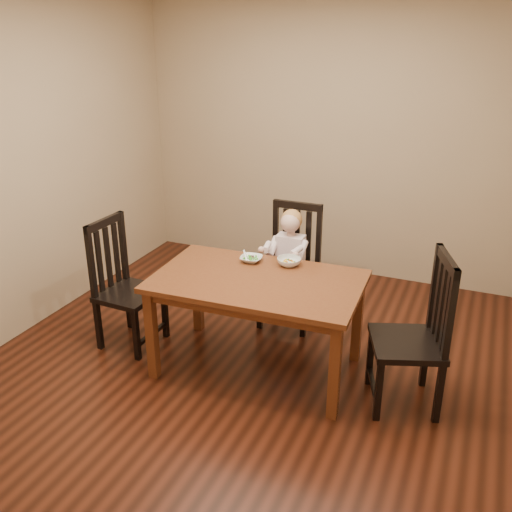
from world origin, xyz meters
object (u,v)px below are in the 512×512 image
at_px(chair_right, 416,336).
at_px(toddler, 290,255).
at_px(chair_left, 124,286).
at_px(chair_child, 291,267).
at_px(bowl_peas, 251,259).
at_px(bowl_veg, 289,262).
at_px(dining_table, 257,290).

xyz_separation_m(chair_right, toddler, (-1.16, 0.74, 0.11)).
relative_size(chair_left, toddler, 1.99).
relative_size(chair_child, bowl_peas, 6.32).
distance_m(toddler, bowl_veg, 0.48).
bearing_deg(toddler, chair_left, 35.55).
bearing_deg(chair_right, bowl_veg, 53.38).
bearing_deg(chair_left, bowl_veg, 109.44).
height_order(chair_left, bowl_veg, chair_left).
relative_size(chair_right, bowl_peas, 6.64).
relative_size(chair_child, bowl_veg, 5.82).
xyz_separation_m(chair_right, bowl_veg, (-1.01, 0.30, 0.25)).
distance_m(chair_right, bowl_peas, 1.35).
bearing_deg(chair_left, dining_table, 95.50).
bearing_deg(bowl_veg, dining_table, -110.99).
height_order(dining_table, chair_left, chair_left).
bearing_deg(chair_child, bowl_veg, 106.22).
height_order(chair_right, bowl_peas, chair_right).
bearing_deg(chair_left, bowl_peas, 111.75).
bearing_deg(bowl_veg, chair_left, -163.32).
xyz_separation_m(dining_table, chair_left, (-1.13, -0.05, -0.16)).
relative_size(chair_left, bowl_peas, 6.32).
bearing_deg(dining_table, bowl_peas, 121.23).
distance_m(toddler, bowl_peas, 0.52).
xyz_separation_m(dining_table, chair_child, (-0.03, 0.81, -0.16)).
height_order(toddler, bowl_peas, toddler).
height_order(dining_table, bowl_peas, bowl_peas).
distance_m(chair_child, bowl_veg, 0.58).
height_order(chair_child, chair_left, same).
bearing_deg(chair_child, chair_left, 37.31).
bearing_deg(chair_left, chair_right, 94.62).
distance_m(chair_left, chair_right, 2.27).
bearing_deg(toddler, chair_right, 146.57).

